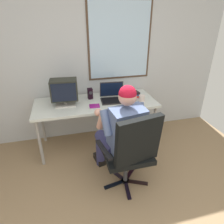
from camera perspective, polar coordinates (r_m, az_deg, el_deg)
wall_rear at (r=3.14m, az=-6.06°, el=16.60°), size 4.41×0.08×2.73m
desk at (r=2.94m, az=-4.67°, el=1.96°), size 1.77×0.71×0.74m
office_chair at (r=2.20m, az=5.68°, el=-10.53°), size 0.67×0.59×1.03m
person_seated at (r=2.34m, az=2.67°, el=-5.40°), size 0.58×0.79×1.26m
crt_monitor at (r=2.80m, az=-13.61°, el=6.06°), size 0.38×0.25×0.37m
laptop at (r=2.97m, az=0.09°, el=4.85°), size 0.38×0.34×0.26m
wine_glass at (r=2.83m, az=6.14°, el=4.51°), size 0.08×0.08×0.16m
desk_speaker at (r=3.01m, az=-6.33°, el=5.30°), size 0.08×0.09×0.16m
book_stack at (r=3.08m, az=6.10°, el=5.06°), size 0.19×0.15×0.09m
cd_case at (r=2.78m, az=-5.06°, el=1.75°), size 0.15×0.14×0.01m
coffee_mug at (r=2.91m, az=8.60°, el=3.79°), size 0.09×0.09×0.11m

